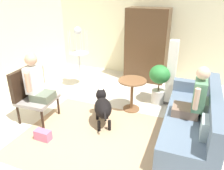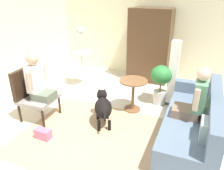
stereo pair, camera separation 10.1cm
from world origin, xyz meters
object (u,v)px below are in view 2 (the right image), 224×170
(couch, at_px, (194,123))
(handbag, at_px, (43,134))
(person_on_armchair, at_px, (37,80))
(potted_plant, at_px, (161,80))
(person_on_couch, at_px, (195,98))
(dog, at_px, (103,106))
(armoire_cabinet, at_px, (150,46))
(column_lamp, at_px, (173,74))
(round_end_table, at_px, (133,91))
(armchair, at_px, (32,91))
(bird_cage_stand, at_px, (81,53))

(couch, height_order, handbag, couch)
(person_on_armchair, xyz_separation_m, potted_plant, (1.96, 1.53, -0.24))
(person_on_couch, distance_m, dog, 1.60)
(potted_plant, bearing_deg, person_on_armchair, -141.97)
(person_on_armchair, bearing_deg, armoire_cabinet, 64.43)
(column_lamp, relative_size, armoire_cabinet, 0.74)
(person_on_couch, height_order, round_end_table, person_on_couch)
(handbag, bearing_deg, column_lamp, 51.04)
(dog, distance_m, potted_plant, 1.45)
(potted_plant, relative_size, handbag, 3.16)
(potted_plant, xyz_separation_m, armoire_cabinet, (-0.62, 1.26, 0.39))
(armchair, relative_size, round_end_table, 1.48)
(couch, bearing_deg, dog, -173.99)
(round_end_table, distance_m, column_lamp, 0.93)
(column_lamp, bearing_deg, handbag, -128.96)
(column_lamp, height_order, armoire_cabinet, armoire_cabinet)
(bird_cage_stand, height_order, potted_plant, bird_cage_stand)
(armchair, height_order, column_lamp, column_lamp)
(dog, bearing_deg, potted_plant, 57.33)
(column_lamp, relative_size, handbag, 5.06)
(round_end_table, bearing_deg, handbag, -124.46)
(bird_cage_stand, bearing_deg, armchair, -93.43)
(armchair, xyz_separation_m, column_lamp, (2.34, 1.63, 0.14))
(person_on_couch, height_order, column_lamp, column_lamp)
(couch, relative_size, round_end_table, 3.16)
(column_lamp, bearing_deg, dog, -127.65)
(armchair, relative_size, bird_cage_stand, 0.65)
(column_lamp, height_order, handbag, column_lamp)
(person_on_armchair, distance_m, bird_cage_stand, 1.66)
(person_on_armchair, relative_size, armoire_cabinet, 0.46)
(person_on_couch, height_order, person_on_armchair, person_on_armchair)
(column_lamp, bearing_deg, armoire_cabinet, 125.70)
(dog, distance_m, column_lamp, 1.67)
(person_on_armchair, height_order, armoire_cabinet, armoire_cabinet)
(round_end_table, height_order, armoire_cabinet, armoire_cabinet)
(couch, relative_size, handbag, 7.63)
(round_end_table, relative_size, column_lamp, 0.48)
(armchair, relative_size, person_on_armchair, 1.14)
(bird_cage_stand, xyz_separation_m, potted_plant, (2.02, -0.13, -0.33))
(person_on_couch, relative_size, person_on_armchair, 0.98)
(person_on_couch, xyz_separation_m, round_end_table, (-1.21, 0.57, -0.34))
(person_on_armchair, xyz_separation_m, bird_cage_stand, (-0.06, 1.66, 0.09))
(armchair, distance_m, person_on_armchair, 0.29)
(handbag, bearing_deg, dog, 49.09)
(potted_plant, bearing_deg, round_end_table, -131.23)
(person_on_couch, relative_size, dog, 1.06)
(bird_cage_stand, relative_size, column_lamp, 1.09)
(person_on_armchair, height_order, dog, person_on_armchair)
(person_on_armchair, xyz_separation_m, handbag, (0.45, -0.52, -0.71))
(round_end_table, xyz_separation_m, column_lamp, (0.67, 0.59, 0.26))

